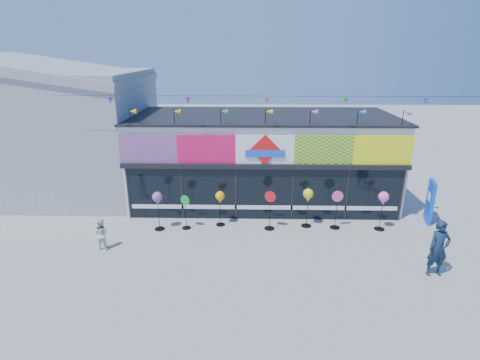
{
  "coord_description": "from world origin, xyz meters",
  "views": [
    {
      "loc": [
        -0.7,
        -11.44,
        6.93
      ],
      "look_at": [
        -0.99,
        2.0,
        2.27
      ],
      "focal_mm": 28.0,
      "sensor_mm": 36.0,
      "label": 1
    }
  ],
  "objects_px": {
    "child": "(101,234)",
    "spinner_0": "(158,200)",
    "spinner_3": "(270,209)",
    "spinner_4": "(308,196)",
    "blue_sign": "(430,202)",
    "spinner_6": "(383,200)",
    "spinner_2": "(220,198)",
    "spinner_1": "(186,211)",
    "adult_man": "(438,248)",
    "spinner_5": "(336,209)"
  },
  "relations": [
    {
      "from": "spinner_2",
      "to": "spinner_4",
      "type": "relative_size",
      "value": 0.91
    },
    {
      "from": "spinner_0",
      "to": "spinner_2",
      "type": "height_order",
      "value": "spinner_0"
    },
    {
      "from": "spinner_6",
      "to": "child",
      "type": "distance_m",
      "value": 10.92
    },
    {
      "from": "blue_sign",
      "to": "adult_man",
      "type": "height_order",
      "value": "adult_man"
    },
    {
      "from": "spinner_3",
      "to": "spinner_4",
      "type": "distance_m",
      "value": 1.64
    },
    {
      "from": "spinner_6",
      "to": "spinner_4",
      "type": "bearing_deg",
      "value": 175.39
    },
    {
      "from": "blue_sign",
      "to": "spinner_6",
      "type": "height_order",
      "value": "blue_sign"
    },
    {
      "from": "spinner_2",
      "to": "spinner_6",
      "type": "relative_size",
      "value": 0.91
    },
    {
      "from": "spinner_3",
      "to": "child",
      "type": "height_order",
      "value": "spinner_3"
    },
    {
      "from": "spinner_2",
      "to": "adult_man",
      "type": "relative_size",
      "value": 0.78
    },
    {
      "from": "spinner_0",
      "to": "spinner_2",
      "type": "distance_m",
      "value": 2.51
    },
    {
      "from": "spinner_4",
      "to": "child",
      "type": "distance_m",
      "value": 8.09
    },
    {
      "from": "child",
      "to": "spinner_0",
      "type": "bearing_deg",
      "value": -129.52
    },
    {
      "from": "spinner_6",
      "to": "spinner_0",
      "type": "bearing_deg",
      "value": -178.89
    },
    {
      "from": "spinner_1",
      "to": "child",
      "type": "height_order",
      "value": "spinner_1"
    },
    {
      "from": "blue_sign",
      "to": "spinner_4",
      "type": "xyz_separation_m",
      "value": [
        -5.22,
        -0.55,
        0.41
      ]
    },
    {
      "from": "spinner_1",
      "to": "spinner_2",
      "type": "height_order",
      "value": "spinner_2"
    },
    {
      "from": "spinner_3",
      "to": "adult_man",
      "type": "height_order",
      "value": "adult_man"
    },
    {
      "from": "spinner_6",
      "to": "child",
      "type": "height_order",
      "value": "spinner_6"
    },
    {
      "from": "spinner_0",
      "to": "spinner_1",
      "type": "height_order",
      "value": "spinner_0"
    },
    {
      "from": "adult_man",
      "to": "spinner_6",
      "type": "bearing_deg",
      "value": 95.13
    },
    {
      "from": "spinner_1",
      "to": "spinner_2",
      "type": "bearing_deg",
      "value": 13.7
    },
    {
      "from": "blue_sign",
      "to": "spinner_2",
      "type": "xyz_separation_m",
      "value": [
        -8.81,
        -0.52,
        0.28
      ]
    },
    {
      "from": "spinner_3",
      "to": "child",
      "type": "xyz_separation_m",
      "value": [
        -6.25,
        -1.74,
        -0.28
      ]
    },
    {
      "from": "spinner_4",
      "to": "spinner_6",
      "type": "xyz_separation_m",
      "value": [
        2.95,
        -0.24,
        -0.01
      ]
    },
    {
      "from": "spinner_3",
      "to": "spinner_5",
      "type": "bearing_deg",
      "value": 2.96
    },
    {
      "from": "adult_man",
      "to": "child",
      "type": "bearing_deg",
      "value": 165.65
    },
    {
      "from": "spinner_3",
      "to": "spinner_5",
      "type": "xyz_separation_m",
      "value": [
        2.71,
        0.14,
        -0.01
      ]
    },
    {
      "from": "spinner_5",
      "to": "spinner_1",
      "type": "bearing_deg",
      "value": -178.45
    },
    {
      "from": "spinner_0",
      "to": "spinner_2",
      "type": "relative_size",
      "value": 1.08
    },
    {
      "from": "spinner_0",
      "to": "spinner_4",
      "type": "xyz_separation_m",
      "value": [
        6.05,
        0.41,
        0.03
      ]
    },
    {
      "from": "blue_sign",
      "to": "spinner_1",
      "type": "distance_m",
      "value": 10.23
    },
    {
      "from": "spinner_2",
      "to": "spinner_5",
      "type": "xyz_separation_m",
      "value": [
        4.74,
        -0.17,
        -0.34
      ]
    },
    {
      "from": "spinner_1",
      "to": "spinner_4",
      "type": "xyz_separation_m",
      "value": [
        4.97,
        0.3,
        0.56
      ]
    },
    {
      "from": "spinner_0",
      "to": "spinner_5",
      "type": "distance_m",
      "value": 7.23
    },
    {
      "from": "spinner_0",
      "to": "adult_man",
      "type": "height_order",
      "value": "adult_man"
    },
    {
      "from": "spinner_5",
      "to": "spinner_4",
      "type": "bearing_deg",
      "value": 173.24
    },
    {
      "from": "spinner_5",
      "to": "adult_man",
      "type": "distance_m",
      "value": 4.17
    },
    {
      "from": "spinner_4",
      "to": "spinner_6",
      "type": "height_order",
      "value": "spinner_4"
    },
    {
      "from": "blue_sign",
      "to": "spinner_4",
      "type": "relative_size",
      "value": 1.11
    },
    {
      "from": "blue_sign",
      "to": "child",
      "type": "height_order",
      "value": "blue_sign"
    },
    {
      "from": "spinner_1",
      "to": "child",
      "type": "distance_m",
      "value": 3.32
    },
    {
      "from": "spinner_1",
      "to": "spinner_6",
      "type": "distance_m",
      "value": 7.94
    },
    {
      "from": "blue_sign",
      "to": "spinner_2",
      "type": "bearing_deg",
      "value": -162.56
    },
    {
      "from": "spinner_0",
      "to": "spinner_5",
      "type": "bearing_deg",
      "value": 2.19
    },
    {
      "from": "spinner_1",
      "to": "spinner_4",
      "type": "bearing_deg",
      "value": 3.49
    },
    {
      "from": "spinner_2",
      "to": "spinner_1",
      "type": "bearing_deg",
      "value": -166.3
    },
    {
      "from": "spinner_1",
      "to": "spinner_2",
      "type": "distance_m",
      "value": 1.49
    },
    {
      "from": "spinner_2",
      "to": "spinner_6",
      "type": "xyz_separation_m",
      "value": [
        6.54,
        -0.27,
        0.11
      ]
    },
    {
      "from": "spinner_0",
      "to": "spinner_3",
      "type": "bearing_deg",
      "value": 1.73
    }
  ]
}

